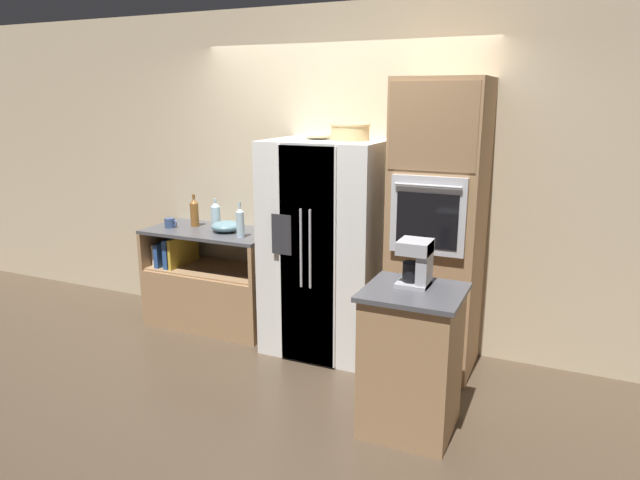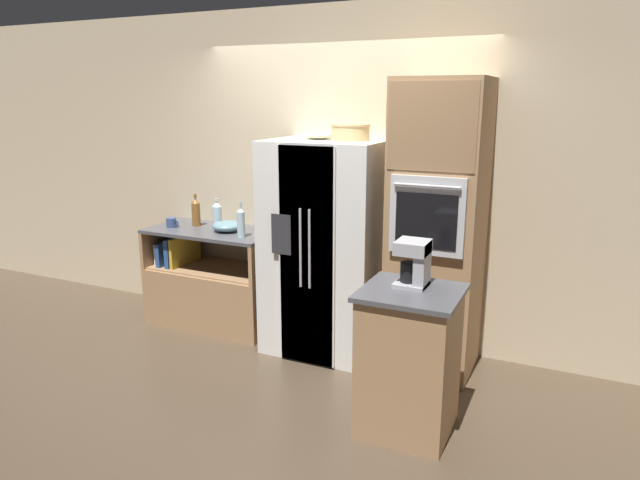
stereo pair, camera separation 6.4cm
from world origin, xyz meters
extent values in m
plane|color=#4C3D2D|center=(0.00, 0.00, 0.00)|extent=(20.00, 20.00, 0.00)
cube|color=beige|center=(0.00, 0.44, 1.40)|extent=(12.00, 0.06, 2.80)
cube|color=#A87F56|center=(-1.13, 0.10, 0.26)|extent=(1.19, 0.62, 0.53)
cube|color=#A87F56|center=(-1.13, 0.10, 0.54)|extent=(1.15, 0.57, 0.02)
cube|color=#A87F56|center=(-1.71, 0.10, 0.70)|extent=(0.04, 0.62, 0.34)
cube|color=#A87F56|center=(-0.55, 0.10, 0.70)|extent=(0.04, 0.62, 0.34)
cube|color=#4C4C51|center=(-1.13, 0.10, 0.88)|extent=(1.19, 0.62, 0.03)
cube|color=silver|center=(-1.64, 0.07, 0.64)|extent=(0.06, 0.32, 0.19)
cube|color=#284C8E|center=(-1.58, 0.07, 0.65)|extent=(0.05, 0.43, 0.22)
cube|color=gold|center=(-1.54, 0.07, 0.65)|extent=(0.04, 0.30, 0.21)
cube|color=#284C8E|center=(-1.48, 0.07, 0.68)|extent=(0.05, 0.43, 0.26)
cube|color=gold|center=(-1.43, 0.07, 0.68)|extent=(0.03, 0.43, 0.27)
cube|color=white|center=(0.02, 0.06, 0.87)|extent=(0.93, 0.71, 1.74)
cube|color=white|center=(0.02, -0.31, 0.87)|extent=(0.46, 0.02, 1.71)
cube|color=white|center=(0.03, -0.31, 0.87)|extent=(0.46, 0.02, 1.71)
cylinder|color=#B2B2B7|center=(-0.01, -0.34, 0.96)|extent=(0.02, 0.02, 0.61)
cylinder|color=#B2B2B7|center=(0.06, -0.34, 0.96)|extent=(0.02, 0.02, 0.61)
cube|color=#2D2D33|center=(-0.19, -0.32, 1.04)|extent=(0.17, 0.01, 0.31)
cube|color=#A87F56|center=(0.92, 0.10, 1.10)|extent=(0.64, 0.63, 2.20)
cube|color=silver|center=(0.92, -0.24, 1.27)|extent=(0.53, 0.04, 0.55)
cube|color=black|center=(0.92, -0.26, 1.24)|extent=(0.43, 0.01, 0.38)
cylinder|color=#B2B2B7|center=(0.92, -0.27, 1.48)|extent=(0.46, 0.02, 0.02)
cube|color=#94704C|center=(0.92, -0.22, 1.87)|extent=(0.60, 0.01, 0.59)
cube|color=#A87F56|center=(1.00, -0.85, 0.45)|extent=(0.55, 0.53, 0.90)
cube|color=#4C4C51|center=(1.00, -0.85, 0.92)|extent=(0.60, 0.57, 0.03)
cylinder|color=tan|center=(0.21, 0.09, 1.80)|extent=(0.29, 0.29, 0.12)
torus|color=tan|center=(0.21, 0.09, 1.86)|extent=(0.31, 0.31, 0.02)
ellipsoid|color=beige|center=(-0.07, 0.12, 1.77)|extent=(0.24, 0.24, 0.06)
cylinder|color=silver|center=(-1.16, 0.22, 0.99)|extent=(0.09, 0.09, 0.19)
cone|color=silver|center=(-1.16, 0.22, 1.11)|extent=(0.09, 0.09, 0.05)
cylinder|color=silver|center=(-1.16, 0.22, 1.15)|extent=(0.03, 0.03, 0.03)
cylinder|color=brown|center=(-1.35, 0.17, 1.01)|extent=(0.08, 0.08, 0.22)
cone|color=brown|center=(-1.35, 0.17, 1.14)|extent=(0.08, 0.08, 0.04)
cylinder|color=brown|center=(-1.35, 0.17, 1.18)|extent=(0.03, 0.03, 0.04)
cylinder|color=silver|center=(-0.74, -0.03, 1.01)|extent=(0.07, 0.07, 0.22)
cone|color=silver|center=(-0.74, -0.03, 1.14)|extent=(0.07, 0.07, 0.04)
cylinder|color=silver|center=(-0.74, -0.03, 1.18)|extent=(0.02, 0.02, 0.05)
cylinder|color=#384C7A|center=(-1.53, 0.03, 0.94)|extent=(0.09, 0.09, 0.09)
torus|color=#384C7A|center=(-1.48, 0.03, 0.94)|extent=(0.06, 0.01, 0.06)
ellipsoid|color=#668C99|center=(-0.97, 0.11, 0.95)|extent=(0.27, 0.27, 0.10)
cube|color=#B2B2B7|center=(0.97, -0.76, 0.95)|extent=(0.19, 0.21, 0.02)
cylinder|color=black|center=(0.96, -0.76, 1.02)|extent=(0.12, 0.12, 0.12)
cube|color=#B2B2B7|center=(1.03, -0.76, 1.08)|extent=(0.07, 0.18, 0.29)
cube|color=#B2B2B7|center=(0.97, -0.76, 1.18)|extent=(0.19, 0.21, 0.08)
camera|label=1|loc=(1.82, -4.06, 2.07)|focal=32.00mm
camera|label=2|loc=(1.87, -4.03, 2.07)|focal=32.00mm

